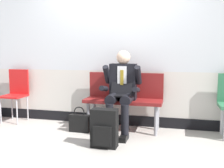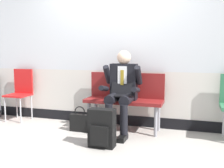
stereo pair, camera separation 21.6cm
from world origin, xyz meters
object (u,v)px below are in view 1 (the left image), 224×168
at_px(backpack, 104,129).
at_px(folding_chair, 16,90).
at_px(handbag, 79,123).
at_px(person_seated, 121,89).
at_px(bench_with_person, 124,96).

relative_size(backpack, folding_chair, 0.55).
distance_m(handbag, folding_chair, 1.43).
height_order(person_seated, handbag, person_seated).
distance_m(bench_with_person, folding_chair, 1.95).
xyz_separation_m(person_seated, backpack, (-0.08, -0.65, -0.42)).
bearing_deg(bench_with_person, folding_chair, 178.90).
relative_size(person_seated, folding_chair, 1.36).
xyz_separation_m(bench_with_person, backpack, (-0.08, -0.85, -0.29)).
xyz_separation_m(bench_with_person, handbag, (-0.63, -0.32, -0.39)).
distance_m(bench_with_person, person_seated, 0.24).
bearing_deg(bench_with_person, handbag, -152.94).
relative_size(bench_with_person, folding_chair, 1.32).
bearing_deg(person_seated, bench_with_person, 90.00).
distance_m(backpack, handbag, 0.77).
bearing_deg(handbag, backpack, -43.96).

